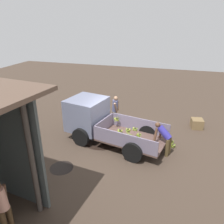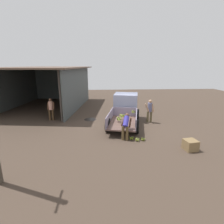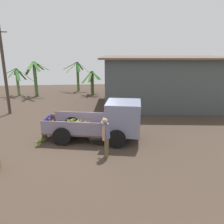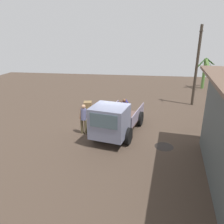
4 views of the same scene
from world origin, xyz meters
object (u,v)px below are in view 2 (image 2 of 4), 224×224
person_bystander_near_shed (51,108)px  person_foreground_visitor (150,110)px  banana_bunch_on_ground_1 (137,139)px  wooden_crate_0 (190,145)px  cargo_truck (125,107)px  banana_bunch_on_ground_2 (143,139)px  person_worker_loading (126,125)px  banana_bunch_on_ground_0 (132,138)px

person_bystander_near_shed → person_foreground_visitor: bearing=-99.4°
banana_bunch_on_ground_1 → wooden_crate_0: wooden_crate_0 is taller
cargo_truck → person_bystander_near_shed: cargo_truck is taller
cargo_truck → wooden_crate_0: (-4.78, -2.54, -0.78)m
banana_bunch_on_ground_2 → wooden_crate_0: wooden_crate_0 is taller
person_worker_loading → wooden_crate_0: 3.37m
wooden_crate_0 → cargo_truck: bearing=28.0°
person_worker_loading → person_bystander_near_shed: (3.73, 5.06, 0.11)m
person_bystander_near_shed → banana_bunch_on_ground_2: bearing=-125.7°
banana_bunch_on_ground_2 → wooden_crate_0: bearing=-120.4°
banana_bunch_on_ground_2 → person_foreground_visitor: bearing=-20.7°
wooden_crate_0 → banana_bunch_on_ground_1: bearing=64.5°
banana_bunch_on_ground_0 → banana_bunch_on_ground_2: bearing=-100.9°
cargo_truck → person_foreground_visitor: (-0.51, -1.67, -0.11)m
cargo_truck → wooden_crate_0: size_ratio=8.41×
person_foreground_visitor → cargo_truck: bearing=-96.1°
person_worker_loading → wooden_crate_0: bearing=-99.3°
cargo_truck → banana_bunch_on_ground_2: 3.74m
person_worker_loading → person_bystander_near_shed: size_ratio=0.84×
banana_bunch_on_ground_0 → banana_bunch_on_ground_1: (-0.19, -0.29, -0.01)m
banana_bunch_on_ground_0 → wooden_crate_0: 2.96m
person_worker_loading → banana_bunch_on_ground_2: size_ratio=5.93×
person_bystander_near_shed → banana_bunch_on_ground_1: bearing=-127.6°
person_foreground_visitor → banana_bunch_on_ground_0: person_foreground_visitor is taller
person_foreground_visitor → banana_bunch_on_ground_2: person_foreground_visitor is taller
cargo_truck → person_bystander_near_shed: 5.49m
person_worker_loading → wooden_crate_0: person_worker_loading is taller
cargo_truck → wooden_crate_0: bearing=-139.9°
banana_bunch_on_ground_2 → wooden_crate_0: 2.36m
cargo_truck → banana_bunch_on_ground_2: (-3.58, -0.51, -0.93)m
person_foreground_visitor → banana_bunch_on_ground_1: person_foreground_visitor is taller
person_foreground_visitor → person_worker_loading: 3.44m
person_foreground_visitor → person_bystander_near_shed: bearing=-87.0°
banana_bunch_on_ground_0 → banana_bunch_on_ground_2: banana_bunch_on_ground_0 is taller
person_foreground_visitor → banana_bunch_on_ground_0: size_ratio=6.91×
person_worker_loading → cargo_truck: bearing=11.0°
person_foreground_visitor → banana_bunch_on_ground_1: bearing=-14.5°
cargo_truck → banana_bunch_on_ground_1: size_ratio=18.86×
banana_bunch_on_ground_0 → wooden_crate_0: bearing=-116.4°
cargo_truck → banana_bunch_on_ground_0: bearing=-169.6°
cargo_truck → banana_bunch_on_ground_1: cargo_truck is taller
banana_bunch_on_ground_2 → person_worker_loading: bearing=70.1°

